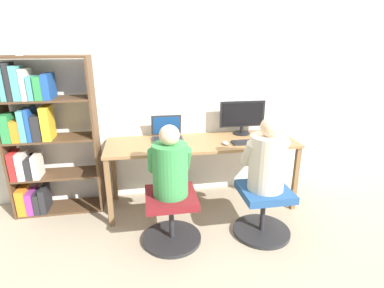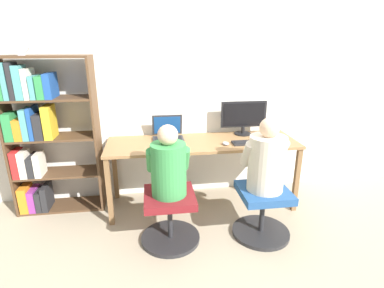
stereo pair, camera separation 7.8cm
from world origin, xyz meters
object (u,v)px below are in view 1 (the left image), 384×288
keyboard (250,142)px  person_at_monitor (267,159)px  office_chair_left (263,209)px  desk_clock (17,45)px  office_chair_right (171,216)px  bookshelf (38,137)px  person_at_laptop (170,166)px  laptop (167,135)px  desktop_monitor (242,117)px

keyboard → person_at_monitor: size_ratio=0.57×
office_chair_left → desk_clock: desk_clock is taller
office_chair_right → bookshelf: bookshelf is taller
office_chair_right → office_chair_left: bearing=-2.0°
keyboard → bookshelf: 2.22m
office_chair_left → office_chair_right: (-0.89, 0.03, 0.00)m
person_at_monitor → person_at_laptop: person_at_monitor is taller
keyboard → person_at_laptop: (-0.91, -0.48, -0.01)m
laptop → person_at_laptop: bearing=-93.4°
desktop_monitor → keyboard: size_ratio=1.36×
office_chair_right → desk_clock: desk_clock is taller
office_chair_right → desk_clock: 2.10m
office_chair_right → person_at_laptop: bearing=90.0°
office_chair_left → desk_clock: bearing=162.2°
desktop_monitor → desk_clock: desk_clock is taller
office_chair_left → person_at_monitor: 0.52m
desktop_monitor → keyboard: bearing=-93.2°
person_at_laptop → bookshelf: (-1.29, 0.75, 0.10)m
person_at_monitor → keyboard: bearing=87.3°
person_at_monitor → desk_clock: (-2.19, 0.70, 0.99)m
laptop → office_chair_right: 0.94m
laptop → person_at_laptop: person_at_laptop is taller
keyboard → bookshelf: (-2.20, 0.27, 0.09)m
keyboard → desk_clock: (-2.21, 0.18, 1.00)m
office_chair_right → desk_clock: bearing=152.7°
keyboard → office_chair_right: size_ratio=0.71×
laptop → person_at_laptop: (-0.05, -0.76, -0.05)m
person_at_laptop → bookshelf: bearing=149.8°
bookshelf → office_chair_left: bearing=-19.9°
person_at_monitor → desk_clock: 2.50m
keyboard → bookshelf: bookshelf is taller
office_chair_right → bookshelf: (-1.29, 0.76, 0.60)m
desktop_monitor → keyboard: desktop_monitor is taller
laptop → bookshelf: (-1.34, -0.01, 0.05)m
desktop_monitor → laptop: desktop_monitor is taller
office_chair_right → bookshelf: bearing=149.6°
bookshelf → person_at_laptop: bearing=-30.2°
desktop_monitor → desk_clock: 2.38m
desk_clock → laptop: bearing=3.9°
keyboard → office_chair_left: bearing=-92.7°
person_at_monitor → bookshelf: bookshelf is taller
office_chair_left → person_at_monitor: (-0.00, 0.01, 0.52)m
desktop_monitor → keyboard: 0.40m
bookshelf → laptop: bearing=0.4°
laptop → bookshelf: 1.34m
desk_clock → person_at_monitor: bearing=-17.7°
office_chair_left → office_chair_right: 0.89m
desktop_monitor → person_at_laptop: (-0.93, -0.83, -0.20)m
person_at_laptop → desk_clock: bearing=152.8°
desktop_monitor → person_at_laptop: size_ratio=0.83×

